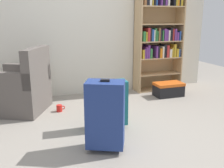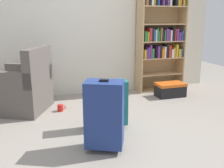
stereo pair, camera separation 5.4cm
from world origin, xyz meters
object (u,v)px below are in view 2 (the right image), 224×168
at_px(storage_box, 170,89).
at_px(armchair, 23,89).
at_px(bookshelf, 160,37).
at_px(mug, 60,108).
at_px(suitcase_navy_blue, 104,114).
at_px(suitcase_teal, 107,103).

bearing_deg(storage_box, armchair, 179.23).
height_order(bookshelf, mug, bookshelf).
distance_m(bookshelf, armchair, 2.46).
xyz_separation_m(storage_box, suitcase_navy_blue, (-1.55, -1.41, 0.26)).
bearing_deg(bookshelf, armchair, -169.87).
bearing_deg(mug, bookshelf, 18.38).
bearing_deg(suitcase_navy_blue, bookshelf, 50.11).
height_order(mug, storage_box, storage_box).
relative_size(mug, suitcase_teal, 0.20).
distance_m(bookshelf, suitcase_navy_blue, 2.50).
bearing_deg(suitcase_teal, bookshelf, 44.60).
distance_m(bookshelf, storage_box, 0.96).
relative_size(storage_box, suitcase_teal, 0.80).
bearing_deg(bookshelf, suitcase_navy_blue, -129.89).
xyz_separation_m(armchair, storage_box, (2.33, -0.03, -0.19)).
xyz_separation_m(suitcase_teal, suitcase_navy_blue, (-0.17, -0.50, 0.06)).
bearing_deg(mug, storage_box, 5.12).
distance_m(armchair, suitcase_navy_blue, 1.64).
relative_size(armchair, suitcase_teal, 1.56).
xyz_separation_m(armchair, mug, (0.49, -0.20, -0.27)).
xyz_separation_m(mug, storage_box, (1.84, 0.17, 0.07)).
bearing_deg(armchair, mug, -21.93).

